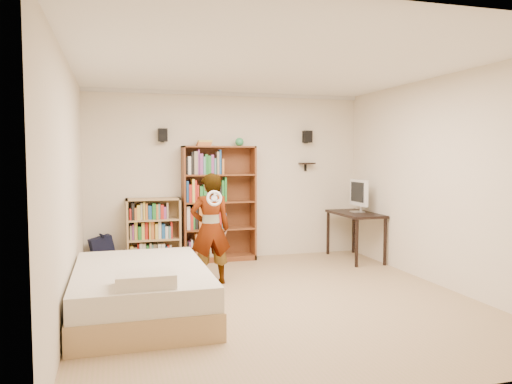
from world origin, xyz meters
TOP-DOWN VIEW (x-y plane):
  - ground at (0.00, 0.00)m, footprint 4.50×5.00m
  - room_shell at (0.00, 0.00)m, footprint 4.52×5.02m
  - crown_molding at (0.00, 0.00)m, footprint 4.50×5.00m
  - speaker_left at (-1.05, 2.40)m, footprint 0.14×0.12m
  - speaker_right at (1.35, 2.40)m, footprint 0.14×0.12m
  - wall_shelf at (1.35, 2.41)m, footprint 0.25×0.16m
  - tall_bookshelf at (-0.18, 2.33)m, footprint 1.16×0.34m
  - low_bookshelf at (-1.21, 2.35)m, footprint 0.82×0.31m
  - computer_desk at (1.95, 1.80)m, footprint 0.56×1.12m
  - imac at (2.00, 1.83)m, footprint 0.19×0.54m
  - daybed at (-1.54, -0.10)m, footprint 1.39×2.13m
  - person at (-0.59, 0.93)m, footprint 0.54×0.36m
  - wii_wheel at (-0.59, 0.66)m, footprint 0.20×0.08m
  - navy_bag at (-1.97, 2.33)m, footprint 0.41×0.33m

SIDE VIEW (x-z plane):
  - ground at x=0.00m, z-range -0.01..0.01m
  - navy_bag at x=-1.97m, z-range 0.00..0.49m
  - daybed at x=-1.54m, z-range 0.00..0.63m
  - computer_desk at x=1.95m, z-range 0.00..0.77m
  - low_bookshelf at x=-1.21m, z-range 0.00..1.03m
  - person at x=-0.59m, z-range 0.00..1.46m
  - tall_bookshelf at x=-0.18m, z-range 0.00..1.83m
  - imac at x=2.00m, z-range 0.77..1.30m
  - wii_wheel at x=-0.59m, z-range 1.05..1.25m
  - wall_shelf at x=1.35m, z-range 1.54..1.56m
  - room_shell at x=0.00m, z-range 0.41..3.12m
  - speaker_left at x=-1.05m, z-range 1.90..2.10m
  - speaker_right at x=1.35m, z-range 1.90..2.10m
  - crown_molding at x=0.00m, z-range 2.64..2.70m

